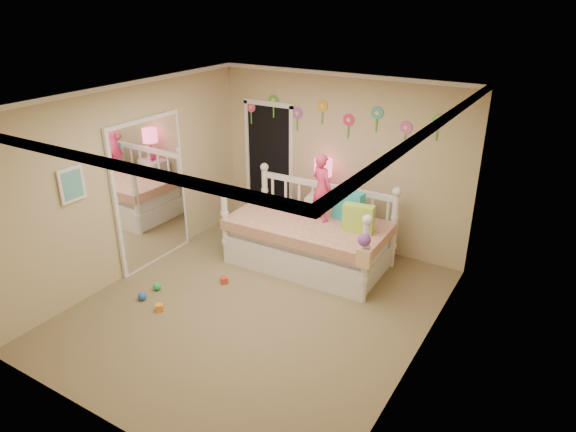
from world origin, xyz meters
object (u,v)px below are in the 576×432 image
Objects in this scene: table_lamp at (323,172)px; nightstand at (322,219)px; daybed at (309,225)px; child at (322,188)px.

nightstand is at bearing 0.00° from table_lamp.
table_lamp reaches higher than nightstand.
nightstand is 0.77m from table_lamp.
nightstand is (-0.17, 0.72, -0.23)m from daybed.
child is 1.25× the size of nightstand.
daybed is 0.77m from nightstand.
daybed reaches higher than nightstand.
child reaches higher than daybed.
daybed is 3.84× the size of table_lamp.
child is 1.02m from nightstand.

